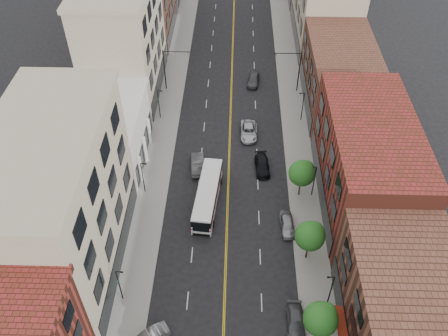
# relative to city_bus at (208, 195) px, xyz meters

# --- Properties ---
(sidewalk_left) EXTENTS (4.00, 110.00, 0.15)m
(sidewalk_left) POSITION_rel_city_bus_xyz_m (-7.44, 12.81, -1.58)
(sidewalk_left) COLOR gray
(sidewalk_left) RESTS_ON ground
(sidewalk_right) EXTENTS (4.00, 110.00, 0.15)m
(sidewalk_right) POSITION_rel_city_bus_xyz_m (12.56, 12.81, -1.58)
(sidewalk_right) COLOR gray
(sidewalk_right) RESTS_ON ground
(bldg_l_tanoffice) EXTENTS (10.00, 22.00, 18.00)m
(bldg_l_tanoffice) POSITION_rel_city_bus_xyz_m (-14.44, -9.19, 7.34)
(bldg_l_tanoffice) COLOR tan
(bldg_l_tanoffice) RESTS_ON ground
(bldg_l_white) EXTENTS (10.00, 14.00, 8.00)m
(bldg_l_white) POSITION_rel_city_bus_xyz_m (-14.44, 8.81, 2.34)
(bldg_l_white) COLOR silver
(bldg_l_white) RESTS_ON ground
(bldg_l_far_a) EXTENTS (10.00, 20.00, 18.00)m
(bldg_l_far_a) POSITION_rel_city_bus_xyz_m (-14.44, 25.81, 7.34)
(bldg_l_far_a) COLOR tan
(bldg_l_far_a) RESTS_ON ground
(bldg_r_mid) EXTENTS (10.00, 22.00, 12.00)m
(bldg_r_mid) POSITION_rel_city_bus_xyz_m (19.56, 1.81, 4.34)
(bldg_r_mid) COLOR #5D2418
(bldg_r_mid) RESTS_ON ground
(bldg_r_far_a) EXTENTS (10.00, 20.00, 10.00)m
(bldg_r_far_a) POSITION_rel_city_bus_xyz_m (19.56, 22.81, 3.34)
(bldg_r_far_a) COLOR brown
(bldg_r_far_a) RESTS_ON ground
(bldg_r_far_b) EXTENTS (10.00, 22.00, 14.00)m
(bldg_r_far_b) POSITION_rel_city_bus_xyz_m (19.56, 43.81, 5.34)
(bldg_r_far_b) COLOR tan
(bldg_r_far_b) RESTS_ON ground
(tree_r_1) EXTENTS (3.40, 3.40, 5.59)m
(tree_r_1) POSITION_rel_city_bus_xyz_m (11.95, -18.12, 2.47)
(tree_r_1) COLOR black
(tree_r_1) RESTS_ON sidewalk_right
(tree_r_2) EXTENTS (3.40, 3.40, 5.59)m
(tree_r_2) POSITION_rel_city_bus_xyz_m (11.95, -8.12, 2.47)
(tree_r_2) COLOR black
(tree_r_2) RESTS_ON sidewalk_right
(tree_r_3) EXTENTS (3.40, 3.40, 5.59)m
(tree_r_3) POSITION_rel_city_bus_xyz_m (11.95, 1.88, 2.47)
(tree_r_3) COLOR black
(tree_r_3) RESTS_ON sidewalk_right
(lamp_l_1) EXTENTS (0.81, 0.55, 5.05)m
(lamp_l_1) POSITION_rel_city_bus_xyz_m (-8.39, -14.19, 1.32)
(lamp_l_1) COLOR black
(lamp_l_1) RESTS_ON sidewalk_left
(lamp_l_2) EXTENTS (0.81, 0.55, 5.05)m
(lamp_l_2) POSITION_rel_city_bus_xyz_m (-8.39, 1.81, 1.32)
(lamp_l_2) COLOR black
(lamp_l_2) RESTS_ON sidewalk_left
(lamp_l_3) EXTENTS (0.81, 0.55, 5.05)m
(lamp_l_3) POSITION_rel_city_bus_xyz_m (-8.39, 17.81, 1.32)
(lamp_l_3) COLOR black
(lamp_l_3) RESTS_ON sidewalk_left
(lamp_r_1) EXTENTS (0.81, 0.55, 5.05)m
(lamp_r_1) POSITION_rel_city_bus_xyz_m (13.52, -14.19, 1.32)
(lamp_r_1) COLOR black
(lamp_r_1) RESTS_ON sidewalk_right
(lamp_r_2) EXTENTS (0.81, 0.55, 5.05)m
(lamp_r_2) POSITION_rel_city_bus_xyz_m (13.52, 1.81, 1.32)
(lamp_r_2) COLOR black
(lamp_r_2) RESTS_ON sidewalk_right
(lamp_r_3) EXTENTS (0.81, 0.55, 5.05)m
(lamp_r_3) POSITION_rel_city_bus_xyz_m (13.52, 17.81, 1.32)
(lamp_r_3) COLOR black
(lamp_r_3) RESTS_ON sidewalk_right
(signal_mast_left) EXTENTS (4.49, 0.18, 7.20)m
(signal_mast_left) POSITION_rel_city_bus_xyz_m (-7.70, 25.81, 2.99)
(signal_mast_left) COLOR black
(signal_mast_left) RESTS_ON sidewalk_left
(signal_mast_right) EXTENTS (4.49, 0.18, 7.20)m
(signal_mast_right) POSITION_rel_city_bus_xyz_m (12.83, 25.81, 2.99)
(signal_mast_right) COLOR black
(signal_mast_right) RESTS_ON sidewalk_right
(city_bus) EXTENTS (3.44, 11.25, 2.85)m
(city_bus) POSITION_rel_city_bus_xyz_m (0.00, 0.00, 0.00)
(city_bus) COLOR white
(city_bus) RESTS_ON ground
(car_parked_mid) EXTENTS (1.87, 4.51, 1.30)m
(car_parked_mid) POSITION_rel_city_bus_xyz_m (9.96, -16.75, -1.00)
(car_parked_mid) COLOR #4D4D52
(car_parked_mid) RESTS_ON ground
(car_parked_far) EXTENTS (2.02, 4.35, 1.44)m
(car_parked_far) POSITION_rel_city_bus_xyz_m (9.96, -3.86, -0.94)
(car_parked_far) COLOR #929498
(car_parked_far) RESTS_ON ground
(car_lane_behind) EXTENTS (2.17, 5.05, 1.62)m
(car_lane_behind) POSITION_rel_city_bus_xyz_m (-1.76, 6.59, -0.85)
(car_lane_behind) COLOR #525257
(car_lane_behind) RESTS_ON ground
(car_lane_a) EXTENTS (2.26, 4.87, 1.38)m
(car_lane_a) POSITION_rel_city_bus_xyz_m (7.19, 6.64, -0.97)
(car_lane_a) COLOR black
(car_lane_a) RESTS_ON ground
(car_lane_b) EXTENTS (2.53, 5.23, 1.44)m
(car_lane_b) POSITION_rel_city_bus_xyz_m (5.35, 14.06, -0.94)
(car_lane_b) COLOR silver
(car_lane_b) RESTS_ON ground
(car_lane_c) EXTENTS (2.41, 4.74, 1.54)m
(car_lane_c) POSITION_rel_city_bus_xyz_m (6.29, 27.95, -0.88)
(car_lane_c) COLOR #424246
(car_lane_c) RESTS_ON ground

